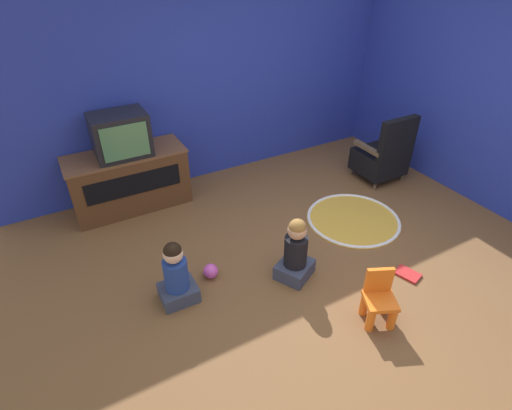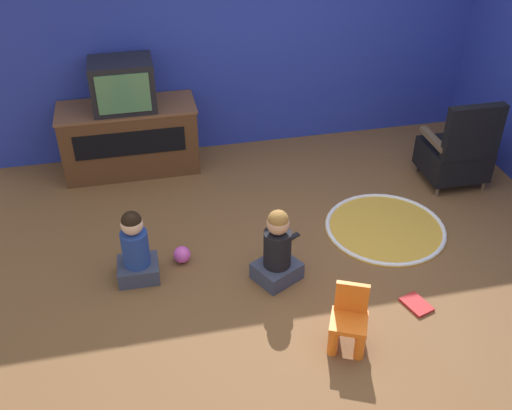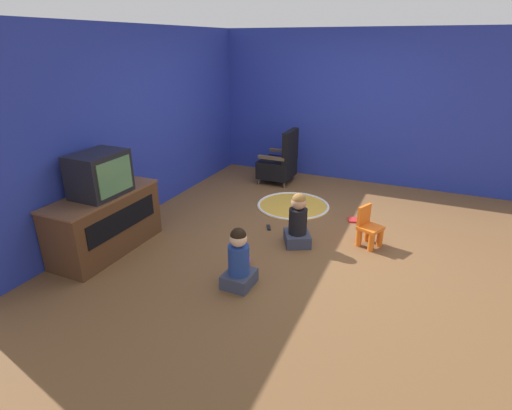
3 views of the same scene
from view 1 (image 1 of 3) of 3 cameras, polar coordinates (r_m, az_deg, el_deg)
ground_plane at (r=4.20m, az=11.22°, el=-8.10°), size 30.00×30.00×0.00m
wall_back at (r=5.29m, az=-7.26°, el=17.00°), size 5.37×0.12×2.52m
tv_cabinet at (r=5.01m, az=-17.67°, el=3.50°), size 1.37×0.56×0.71m
television at (r=4.73m, az=-18.79°, el=9.47°), size 0.60×0.45×0.49m
black_armchair at (r=5.62m, az=17.68°, el=6.70°), size 0.58×0.57×0.93m
yellow_kid_chair at (r=3.62m, az=17.14°, el=-13.04°), size 0.34×0.33×0.50m
play_mat at (r=4.84m, az=13.72°, el=-1.97°), size 1.09×1.09×0.04m
child_watching_left at (r=3.82m, az=5.68°, el=-6.76°), size 0.44×0.42×0.66m
child_watching_center at (r=3.64m, az=-11.32°, el=-9.90°), size 0.33×0.29×0.64m
toy_ball at (r=3.95m, az=-6.50°, el=-9.36°), size 0.14×0.14×0.14m
book at (r=4.25m, az=20.84°, el=-9.20°), size 0.22×0.27×0.02m
remote_control at (r=4.41m, az=4.83°, el=-4.87°), size 0.15×0.11×0.02m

